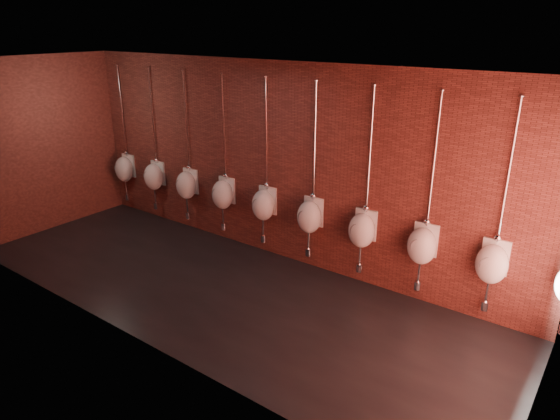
# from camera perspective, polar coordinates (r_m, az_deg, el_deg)

# --- Properties ---
(ground) EXTENTS (8.50, 8.50, 0.00)m
(ground) POSITION_cam_1_polar(r_m,az_deg,el_deg) (7.55, -6.98, -9.06)
(ground) COLOR black
(ground) RESTS_ON ground
(room_shell) EXTENTS (8.54, 3.04, 3.22)m
(room_shell) POSITION_cam_1_polar(r_m,az_deg,el_deg) (6.79, -7.71, 5.86)
(room_shell) COLOR black
(room_shell) RESTS_ON ground
(urinal_0) EXTENTS (0.42, 0.37, 2.72)m
(urinal_0) POSITION_cam_1_polar(r_m,az_deg,el_deg) (10.74, -17.35, 4.55)
(urinal_0) COLOR white
(urinal_0) RESTS_ON ground
(urinal_1) EXTENTS (0.42, 0.37, 2.72)m
(urinal_1) POSITION_cam_1_polar(r_m,az_deg,el_deg) (10.05, -14.22, 3.79)
(urinal_1) COLOR white
(urinal_1) RESTS_ON ground
(urinal_2) EXTENTS (0.42, 0.37, 2.72)m
(urinal_2) POSITION_cam_1_polar(r_m,az_deg,el_deg) (9.39, -10.64, 2.90)
(urinal_2) COLOR white
(urinal_2) RESTS_ON ground
(urinal_3) EXTENTS (0.42, 0.37, 2.72)m
(urinal_3) POSITION_cam_1_polar(r_m,az_deg,el_deg) (8.78, -6.55, 1.87)
(urinal_3) COLOR white
(urinal_3) RESTS_ON ground
(urinal_4) EXTENTS (0.42, 0.37, 2.72)m
(urinal_4) POSITION_cam_1_polar(r_m,az_deg,el_deg) (8.22, -1.89, 0.68)
(urinal_4) COLOR white
(urinal_4) RESTS_ON ground
(urinal_5) EXTENTS (0.42, 0.37, 2.72)m
(urinal_5) POSITION_cam_1_polar(r_m,az_deg,el_deg) (7.73, 3.40, -0.68)
(urinal_5) COLOR white
(urinal_5) RESTS_ON ground
(urinal_6) EXTENTS (0.42, 0.37, 2.72)m
(urinal_6) POSITION_cam_1_polar(r_m,az_deg,el_deg) (7.32, 9.35, -2.20)
(urinal_6) COLOR white
(urinal_6) RESTS_ON ground
(urinal_7) EXTENTS (0.42, 0.37, 2.72)m
(urinal_7) POSITION_cam_1_polar(r_m,az_deg,el_deg) (7.00, 15.94, -3.84)
(urinal_7) COLOR white
(urinal_7) RESTS_ON ground
(urinal_8) EXTENTS (0.42, 0.37, 2.72)m
(urinal_8) POSITION_cam_1_polar(r_m,az_deg,el_deg) (6.79, 23.08, -5.56)
(urinal_8) COLOR white
(urinal_8) RESTS_ON ground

